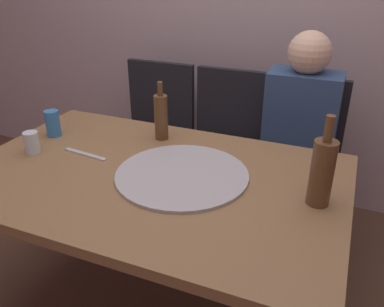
{
  "coord_description": "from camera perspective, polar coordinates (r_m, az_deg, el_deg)",
  "views": [
    {
      "loc": [
        0.66,
        -1.18,
        1.47
      ],
      "look_at": [
        0.12,
        0.13,
        0.77
      ],
      "focal_mm": 37.14,
      "sensor_mm": 36.0,
      "label": 1
    }
  ],
  "objects": [
    {
      "name": "dining_table",
      "position": [
        1.58,
        -5.83,
        -5.24
      ],
      "size": [
        1.47,
        0.94,
        0.72
      ],
      "color": "olive",
      "rests_on": "ground_plane"
    },
    {
      "name": "pizza_tray",
      "position": [
        1.52,
        -1.45,
        -3.03
      ],
      "size": [
        0.51,
        0.51,
        0.01
      ],
      "primitive_type": "cylinder",
      "color": "#ADADB2",
      "rests_on": "dining_table"
    },
    {
      "name": "wine_bottle",
      "position": [
        1.8,
        -4.46,
        5.34
      ],
      "size": [
        0.06,
        0.06,
        0.27
      ],
      "color": "brown",
      "rests_on": "dining_table"
    },
    {
      "name": "beer_bottle",
      "position": [
        1.37,
        18.18,
        -2.41
      ],
      "size": [
        0.08,
        0.08,
        0.32
      ],
      "color": "brown",
      "rests_on": "dining_table"
    },
    {
      "name": "tumbler_far",
      "position": [
        1.81,
        -22.02,
        1.44
      ],
      "size": [
        0.06,
        0.06,
        0.1
      ],
      "primitive_type": "cylinder",
      "color": "silver",
      "rests_on": "dining_table"
    },
    {
      "name": "soda_can",
      "position": [
        1.95,
        -19.36,
        4.11
      ],
      "size": [
        0.07,
        0.07,
        0.12
      ],
      "primitive_type": "cylinder",
      "color": "#337AC1",
      "rests_on": "dining_table"
    },
    {
      "name": "table_knife",
      "position": [
        1.74,
        -15.06,
        -0.09
      ],
      "size": [
        0.22,
        0.04,
        0.01
      ],
      "primitive_type": "cube",
      "rotation": [
        0.0,
        0.0,
        6.17
      ],
      "color": "#B7B7BC",
      "rests_on": "dining_table"
    },
    {
      "name": "chair_left",
      "position": [
        2.52,
        -5.53,
        3.79
      ],
      "size": [
        0.44,
        0.44,
        0.9
      ],
      "rotation": [
        0.0,
        0.0,
        3.14
      ],
      "color": "black",
      "rests_on": "ground_plane"
    },
    {
      "name": "chair_middle",
      "position": [
        2.35,
        4.78,
        2.1
      ],
      "size": [
        0.44,
        0.44,
        0.9
      ],
      "rotation": [
        0.0,
        0.0,
        3.14
      ],
      "color": "black",
      "rests_on": "ground_plane"
    },
    {
      "name": "chair_right",
      "position": [
        2.27,
        14.97,
        0.36
      ],
      "size": [
        0.44,
        0.44,
        0.9
      ],
      "rotation": [
        0.0,
        0.0,
        3.14
      ],
      "color": "black",
      "rests_on": "ground_plane"
    },
    {
      "name": "guest_in_sweater",
      "position": [
        2.08,
        14.72,
        1.84
      ],
      "size": [
        0.36,
        0.56,
        1.17
      ],
      "rotation": [
        0.0,
        0.0,
        3.14
      ],
      "color": "navy",
      "rests_on": "ground_plane"
    }
  ]
}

